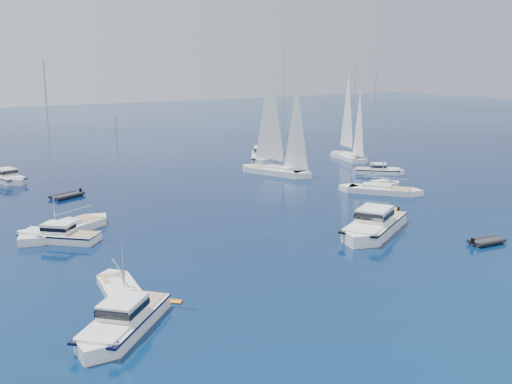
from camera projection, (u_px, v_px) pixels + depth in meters
ground at (483, 291)px, 42.05m from camera, size 400.00×400.00×0.00m
motor_cruiser_left at (123, 331)px, 35.85m from camera, size 8.85×8.52×2.47m
motor_cruiser_centre at (373, 233)px, 56.24m from camera, size 12.04×8.77×3.08m
motor_cruiser_far_r at (379, 174)px, 86.08m from camera, size 6.83×6.75×1.93m
motor_cruiser_far_l at (58, 241)px, 53.87m from camera, size 7.65×7.58×2.17m
motor_cruiser_distant at (262, 161)px, 96.93m from camera, size 9.21×11.36×2.98m
motor_cruiser_horizon at (8, 182)px, 80.35m from camera, size 4.27×9.07×2.29m
sailboat_fore at (122, 295)px, 41.38m from camera, size 3.54×8.98×12.84m
sailboat_mid_r at (380, 193)px, 73.44m from camera, size 8.71×10.20×15.74m
sailboat_mid_l at (65, 233)px, 56.45m from camera, size 11.38×7.69×16.56m
sailboat_centre at (378, 188)px, 76.64m from camera, size 7.71×2.21×11.26m
sailboat_sails_r at (276, 174)px, 85.79m from camera, size 7.36×12.76×18.25m
sailboat_sails_far at (349, 159)px, 98.74m from camera, size 5.38×11.34×16.14m
tender_yellow at (380, 211)px, 64.50m from camera, size 3.59×4.53×0.95m
tender_grey_near at (486, 244)px, 53.03m from camera, size 3.58×2.26×0.95m
tender_grey_far at (67, 197)px, 71.08m from camera, size 4.69×3.72×0.95m
kayak_orange at (161, 301)px, 40.35m from camera, size 2.52×2.45×0.30m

